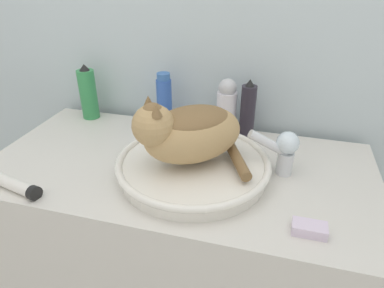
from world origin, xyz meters
The scene contains 11 objects.
wall_back centered at (0.00, 0.60, 1.20)m, with size 8.00×0.05×2.40m.
vanity_counter centered at (0.00, 0.27, 0.43)m, with size 1.10×0.55×0.86m.
sink_basin centered at (0.05, 0.24, 0.89)m, with size 0.42×0.42×0.05m.
cat centered at (0.04, 0.23, 1.00)m, with size 0.32×0.29×0.19m.
faucet centered at (0.28, 0.31, 0.94)m, with size 0.14×0.07×0.13m.
shampoo_bottle_tall centered at (-0.12, 0.50, 0.95)m, with size 0.05×0.05×0.19m.
spray_bottle_trigger centered at (-0.41, 0.50, 0.95)m, with size 0.06×0.06×0.20m.
hairspray_can_black centered at (0.16, 0.50, 0.95)m, with size 0.05×0.05×0.20m.
lotion_bottle_white centered at (0.09, 0.50, 0.95)m, with size 0.06×0.06×0.19m.
cream_tube centered at (-0.36, 0.05, 0.88)m, with size 0.16×0.07×0.04m.
soap_bar centered at (0.36, 0.09, 0.87)m, with size 0.07×0.04×0.02m.
Camera 1 is at (0.26, -0.52, 1.39)m, focal length 32.00 mm.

